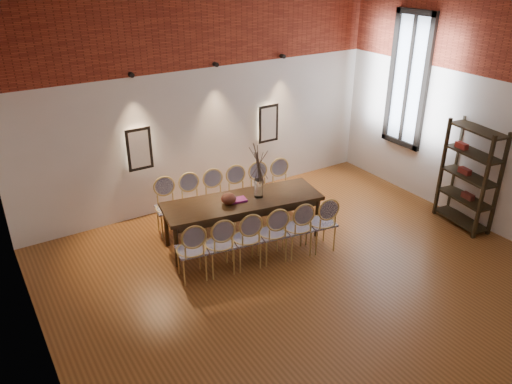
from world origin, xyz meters
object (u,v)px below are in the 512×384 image
chair_near_f (321,222)px  shelving_rack (469,176)px  chair_far_f (284,188)px  chair_far_e (262,192)px  book (238,200)px  chair_far_a (169,208)px  chair_far_d (240,196)px  chair_near_d (272,233)px  chair_far_b (193,204)px  chair_near_c (246,238)px  vase (259,188)px  dining_table (243,220)px  bowl (229,199)px  chair_near_a (191,250)px  chair_far_c (217,200)px  chair_near_b (219,244)px  chair_near_e (297,227)px

chair_near_f → shelving_rack: size_ratio=0.52×
chair_near_f → chair_far_f: (0.23, 1.35, 0.00)m
chair_far_e → book: chair_far_e is taller
chair_far_a → chair_far_d: bearing=-180.0°
chair_near_d → chair_far_d: size_ratio=1.00×
chair_far_e → chair_far_b: bearing=-0.0°
chair_near_c → vase: bearing=54.8°
vase → chair_near_c: bearing=-134.8°
dining_table → chair_far_a: chair_far_a is taller
chair_near_c → bowl: size_ratio=3.92×
chair_near_c → chair_far_a: (-0.60, 1.49, 0.00)m
chair_near_a → chair_near_d: size_ratio=1.00×
vase → chair_far_c: bearing=115.6°
chair_far_d → bowl: size_ratio=3.92×
chair_far_d → chair_far_e: same height
chair_near_c → chair_far_b: size_ratio=1.00×
chair_near_b → chair_far_c: size_ratio=1.00×
chair_far_c → shelving_rack: (3.61, -2.24, 0.43)m
chair_near_b → chair_far_c: 1.44m
chair_far_f → vase: 1.12m
chair_far_b → chair_far_d: same height
chair_near_d → shelving_rack: (3.42, -0.81, 0.43)m
chair_near_e → chair_far_c: bearing=121.6°
chair_far_b → chair_far_f: size_ratio=1.00×
chair_near_b → chair_far_b: (0.23, 1.35, 0.00)m
chair_far_e → chair_far_c: bearing=0.0°
chair_far_d → book: bearing=67.1°
dining_table → book: (-0.08, 0.00, 0.39)m
vase → bowl: bearing=175.8°
chair_far_e → shelving_rack: (2.78, -2.10, 0.43)m
bowl → shelving_rack: (3.77, -1.52, 0.06)m
chair_near_d → chair_near_e: 0.42m
dining_table → chair_near_d: size_ratio=2.69×
chair_far_c → bowl: (-0.16, -0.72, 0.37)m
chair_near_d → chair_near_f: size_ratio=1.00×
chair_near_b → chair_far_d: same height
chair_far_d → chair_far_e: size_ratio=1.00×
chair_near_c → chair_far_f: (1.48, 1.14, 0.00)m
chair_near_a → shelving_rack: 4.80m
chair_near_c → chair_far_e: (1.06, 1.21, 0.00)m
chair_near_b → chair_far_d: 1.61m
chair_near_a → chair_near_c: same height
dining_table → chair_far_b: bearing=132.6°
dining_table → vase: size_ratio=8.43×
chair_near_e → chair_near_f: size_ratio=1.00×
chair_near_a → vase: (1.42, 0.46, 0.43)m
chair_near_d → book: (-0.18, 0.72, 0.30)m
chair_far_d → chair_far_f: (0.83, -0.14, 0.00)m
chair_near_f → chair_far_e: bearing=107.1°
chair_far_b → chair_far_e: bearing=180.0°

